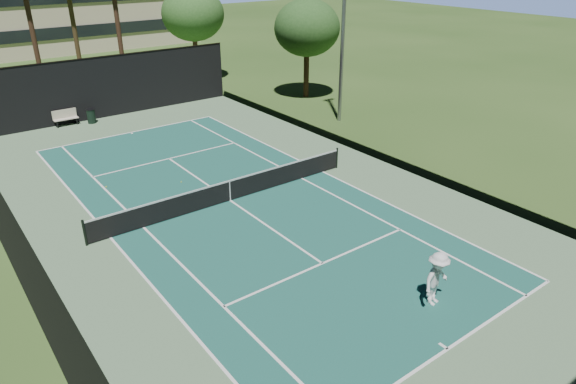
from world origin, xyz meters
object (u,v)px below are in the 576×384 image
Objects in this scene: player at (437,279)px; tennis_ball_c at (196,195)px; trash_bin at (91,116)px; tennis_net at (230,190)px; tennis_ball_b at (181,182)px; tennis_ball_d at (106,187)px; park_bench at (65,117)px.

tennis_ball_c is (-2.38, 11.70, -0.89)m from player.
tennis_ball_c is 13.83m from trash_bin.
player reaches higher than tennis_net.
tennis_net is 13.65× the size of trash_bin.
trash_bin is (-0.40, 12.09, 0.45)m from tennis_ball_b.
tennis_ball_b is at bearing -88.10° from trash_bin.
player is 28.87× the size of tennis_ball_b.
player is 11.98m from tennis_ball_c.
player is 27.31× the size of tennis_ball_c.
tennis_ball_d is at bearing 152.37° from tennis_ball_b.
tennis_net reaches higher than tennis_ball_d.
tennis_ball_c is (-0.99, 1.44, -0.52)m from tennis_net.
tennis_ball_b is 0.07× the size of trash_bin.
player is 25.66× the size of tennis_ball_d.
player is at bearing -80.99° from park_bench.
tennis_ball_c is at bearing -88.83° from trash_bin.
tennis_ball_b is at bearing -27.63° from tennis_ball_d.
player is at bearing -82.31° from tennis_net.
park_bench is at bearing 96.96° from tennis_ball_c.
tennis_ball_c is 14.46m from park_bench.
trash_bin is (-2.66, 25.52, -0.45)m from player.
park_bench is at bearing 83.49° from tennis_ball_d.
tennis_ball_d is 10.81m from trash_bin.
player reaches higher than park_bench.
tennis_ball_b is 12.76m from park_bench.
tennis_ball_c is 0.05× the size of park_bench.
tennis_ball_d reaches higher than tennis_ball_b.
tennis_ball_c is 0.07× the size of trash_bin.
tennis_net reaches higher than trash_bin.
tennis_ball_d is at bearing 129.79° from tennis_net.
tennis_net is 1.82m from tennis_ball_c.
tennis_ball_b is at bearing 86.10° from tennis_ball_c.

